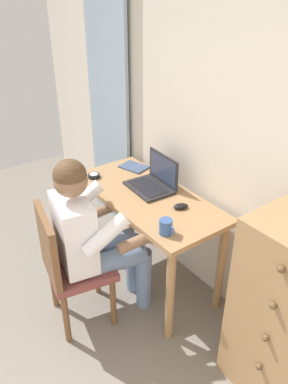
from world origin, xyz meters
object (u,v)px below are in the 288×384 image
at_px(person_seated, 94,232).
at_px(laptop, 154,181).
at_px(chair, 68,263).
at_px(desk, 147,209).
at_px(coffee_mug, 166,227).
at_px(computer_mouse, 181,206).
at_px(desk_clock, 94,176).
at_px(notebook_pad, 134,167).

bearing_deg(person_seated, laptop, 103.01).
bearing_deg(person_seated, chair, -99.59).
distance_m(desk, person_seated, 0.48).
bearing_deg(desk, coffee_mug, -22.93).
xyz_separation_m(computer_mouse, coffee_mug, (0.16, -0.26, 0.03)).
relative_size(person_seated, computer_mouse, 11.91).
relative_size(desk, computer_mouse, 12.06).
distance_m(computer_mouse, coffee_mug, 0.31).
bearing_deg(desk, laptop, 120.23).
distance_m(desk_clock, coffee_mug, 0.89).
distance_m(desk, coffee_mug, 0.51).
bearing_deg(chair, notebook_pad, 118.95).
bearing_deg(computer_mouse, notebook_pad, -168.00).
bearing_deg(notebook_pad, computer_mouse, -25.55).
height_order(notebook_pad, coffee_mug, coffee_mug).
xyz_separation_m(chair, coffee_mug, (0.40, 0.47, 0.31)).
relative_size(desk, person_seated, 1.01).
relative_size(computer_mouse, coffee_mug, 0.83).
height_order(laptop, computer_mouse, laptop).
relative_size(desk_clock, notebook_pad, 0.43).
height_order(chair, person_seated, person_seated).
height_order(chair, computer_mouse, chair).
distance_m(laptop, notebook_pad, 0.36).
distance_m(computer_mouse, notebook_pad, 0.70).
bearing_deg(desk_clock, person_seated, -30.04).
relative_size(notebook_pad, coffee_mug, 1.75).
relative_size(person_seated, coffee_mug, 9.93).
bearing_deg(laptop, person_seated, -76.99).
relative_size(chair, coffee_mug, 7.28).
height_order(desk, computer_mouse, computer_mouse).
relative_size(laptop, desk_clock, 3.93).
distance_m(person_seated, desk_clock, 0.61).
xyz_separation_m(person_seated, desk_clock, (-0.52, 0.30, 0.09)).
distance_m(laptop, coffee_mug, 0.58).
bearing_deg(computer_mouse, chair, -87.47).
relative_size(desk, chair, 1.38).
bearing_deg(person_seated, desk, 98.85).
height_order(desk, notebook_pad, notebook_pad).
bearing_deg(coffee_mug, laptop, 150.03).
distance_m(chair, desk_clock, 0.74).
bearing_deg(laptop, desk, -59.77).
xyz_separation_m(desk, person_seated, (0.07, -0.48, 0.04)).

